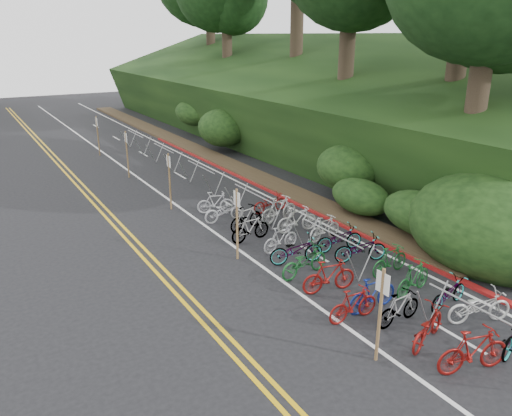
% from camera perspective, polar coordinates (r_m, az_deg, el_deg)
% --- Properties ---
extents(ground, '(120.00, 120.00, 0.00)m').
position_cam_1_polar(ground, '(13.18, 6.43, -14.26)').
color(ground, black).
rests_on(ground, ground).
extents(road_markings, '(7.47, 80.00, 0.01)m').
position_cam_1_polar(road_markings, '(21.42, -8.67, -0.78)').
color(road_markings, gold).
rests_on(road_markings, ground).
extents(red_curb, '(0.25, 28.00, 0.10)m').
position_cam_1_polar(red_curb, '(25.19, 0.30, 2.61)').
color(red_curb, maroon).
rests_on(red_curb, ground).
extents(embankment, '(14.30, 48.14, 9.11)m').
position_cam_1_polar(embankment, '(34.34, 4.65, 11.31)').
color(embankment, black).
rests_on(embankment, ground).
extents(bike_rack_front, '(1.17, 3.25, 1.23)m').
position_cam_1_polar(bike_rack_front, '(12.97, 24.65, -11.96)').
color(bike_rack_front, gray).
rests_on(bike_rack_front, ground).
extents(bike_racks_rest, '(1.14, 23.00, 1.17)m').
position_cam_1_polar(bike_racks_rest, '(24.60, -6.31, 4.03)').
color(bike_racks_rest, gray).
rests_on(bike_racks_rest, ground).
extents(signpost_near, '(0.08, 0.40, 2.37)m').
position_cam_1_polar(signpost_near, '(11.87, 14.03, -11.14)').
color(signpost_near, brown).
rests_on(signpost_near, ground).
extents(signposts_rest, '(0.08, 18.40, 2.50)m').
position_cam_1_polar(signposts_rest, '(24.51, -12.46, 5.03)').
color(signposts_rest, brown).
rests_on(signposts_rest, ground).
extents(bike_front, '(0.51, 1.59, 0.95)m').
position_cam_1_polar(bike_front, '(13.71, 11.07, -10.76)').
color(bike_front, maroon).
rests_on(bike_front, ground).
extents(bike_valet, '(3.40, 14.36, 1.10)m').
position_cam_1_polar(bike_valet, '(16.48, 9.06, -5.25)').
color(bike_valet, maroon).
rests_on(bike_valet, ground).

